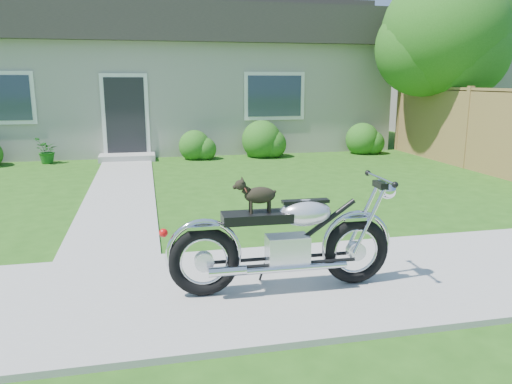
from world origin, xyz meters
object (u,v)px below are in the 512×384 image
at_px(house, 175,76).
at_px(tree_far, 458,32).
at_px(fence, 467,128).
at_px(motorcycle_with_dog, 288,240).
at_px(potted_plant_left, 47,151).
at_px(tree_near, 449,39).
at_px(potted_plant_right, 254,141).

distance_m(house, tree_far, 9.02).
bearing_deg(fence, motorcycle_with_dog, -135.57).
bearing_deg(house, potted_plant_left, -134.82).
bearing_deg(tree_near, motorcycle_with_dog, -130.60).
bearing_deg(tree_near, potted_plant_right, 163.94).
bearing_deg(fence, tree_far, 60.73).
relative_size(tree_far, potted_plant_left, 8.46).
bearing_deg(fence, tree_near, 79.50).
height_order(potted_plant_right, motorcycle_with_dog, motorcycle_with_dog).
relative_size(fence, potted_plant_right, 7.88).
bearing_deg(fence, potted_plant_left, 163.94).
bearing_deg(house, motorcycle_with_dog, -88.75).
distance_m(house, potted_plant_right, 4.27).
height_order(fence, potted_plant_left, fence).
bearing_deg(potted_plant_left, house, 45.18).
relative_size(house, potted_plant_right, 15.00).
distance_m(tree_near, motorcycle_with_dog, 10.01).
relative_size(tree_near, tree_far, 0.87).
bearing_deg(house, tree_far, -12.75).
height_order(fence, tree_near, tree_near).
distance_m(fence, potted_plant_right, 5.31).
height_order(tree_near, potted_plant_left, tree_near).
bearing_deg(potted_plant_left, fence, -16.06).
distance_m(potted_plant_left, potted_plant_right, 5.25).
bearing_deg(tree_near, tree_far, 53.14).
height_order(house, potted_plant_right, house).
distance_m(potted_plant_right, motorcycle_with_dog, 8.86).
bearing_deg(potted_plant_left, potted_plant_right, 0.00).
height_order(potted_plant_left, potted_plant_right, potted_plant_right).
relative_size(potted_plant_left, potted_plant_right, 0.77).
bearing_deg(potted_plant_left, motorcycle_with_dog, -67.07).
relative_size(tree_far, motorcycle_with_dog, 2.45).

